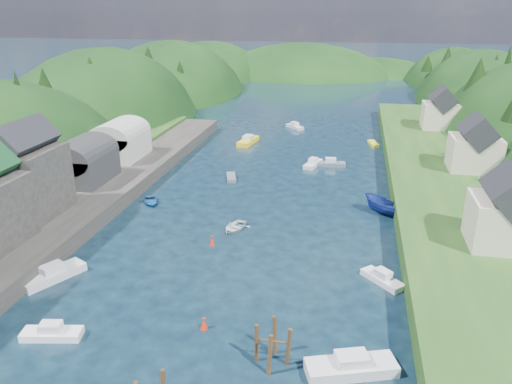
# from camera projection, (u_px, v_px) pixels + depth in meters

# --- Properties ---
(ground) EXTENTS (600.00, 600.00, 0.00)m
(ground) POSITION_uv_depth(u_px,v_px,m) (282.00, 169.00, 82.77)
(ground) COLOR black
(ground) RESTS_ON ground
(hillside_left) EXTENTS (44.00, 245.56, 52.00)m
(hillside_left) POSITION_uv_depth(u_px,v_px,m) (107.00, 157.00, 116.80)
(hillside_left) COLOR black
(hillside_left) RESTS_ON ground
(far_hills) EXTENTS (103.00, 68.00, 44.00)m
(far_hills) POSITION_uv_depth(u_px,v_px,m) (330.00, 101.00, 200.14)
(far_hills) COLOR black
(far_hills) RESTS_ON ground
(hill_trees) EXTENTS (92.47, 148.73, 12.32)m
(hill_trees) POSITION_uv_depth(u_px,v_px,m) (296.00, 88.00, 92.06)
(hill_trees) COLOR black
(hill_trees) RESTS_ON ground
(quay_left) EXTENTS (12.00, 110.00, 2.00)m
(quay_left) POSITION_uv_depth(u_px,v_px,m) (45.00, 225.00, 59.30)
(quay_left) COLOR #2D2B28
(quay_left) RESTS_ON ground
(boat_sheds) EXTENTS (7.00, 21.00, 7.50)m
(boat_sheds) POSITION_uv_depth(u_px,v_px,m) (102.00, 147.00, 75.59)
(boat_sheds) COLOR #2D2D30
(boat_sheds) RESTS_ON quay_left
(terrace_right) EXTENTS (16.00, 120.00, 2.40)m
(terrace_right) POSITION_uv_depth(u_px,v_px,m) (451.00, 193.00, 68.58)
(terrace_right) COLOR #234719
(terrace_right) RESTS_ON ground
(right_bank_cottages) EXTENTS (9.00, 59.24, 8.41)m
(right_bank_cottages) POSITION_uv_depth(u_px,v_px,m) (467.00, 146.00, 74.04)
(right_bank_cottages) COLOR beige
(right_bank_cottages) RESTS_ON terrace_right
(piling_cluster_far) EXTENTS (2.90, 2.73, 3.93)m
(piling_cluster_far) POSITION_uv_depth(u_px,v_px,m) (272.00, 348.00, 37.46)
(piling_cluster_far) COLOR #382314
(piling_cluster_far) RESTS_ON ground
(channel_buoy_near) EXTENTS (0.70, 0.70, 1.10)m
(channel_buoy_near) POSITION_uv_depth(u_px,v_px,m) (204.00, 324.00, 41.82)
(channel_buoy_near) COLOR #B2230E
(channel_buoy_near) RESTS_ON ground
(channel_buoy_far) EXTENTS (0.70, 0.70, 1.10)m
(channel_buoy_far) POSITION_uv_depth(u_px,v_px,m) (212.00, 241.00, 56.49)
(channel_buoy_far) COLOR #B2230E
(channel_buoy_far) RESTS_ON ground
(moored_boats) EXTENTS (38.53, 100.34, 2.39)m
(moored_boats) POSITION_uv_depth(u_px,v_px,m) (240.00, 238.00, 56.58)
(moored_boats) COLOR navy
(moored_boats) RESTS_ON ground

